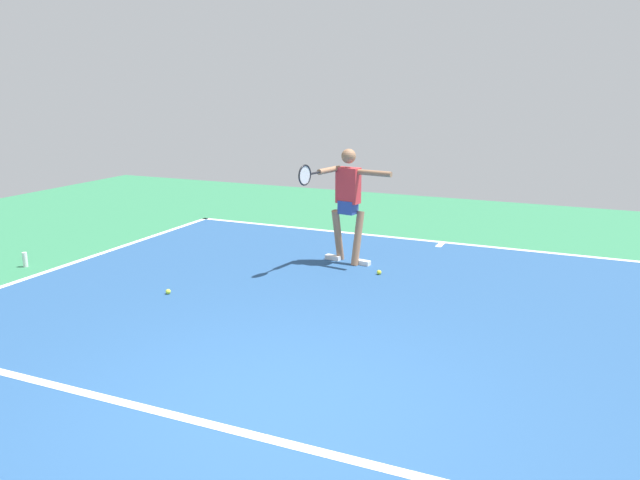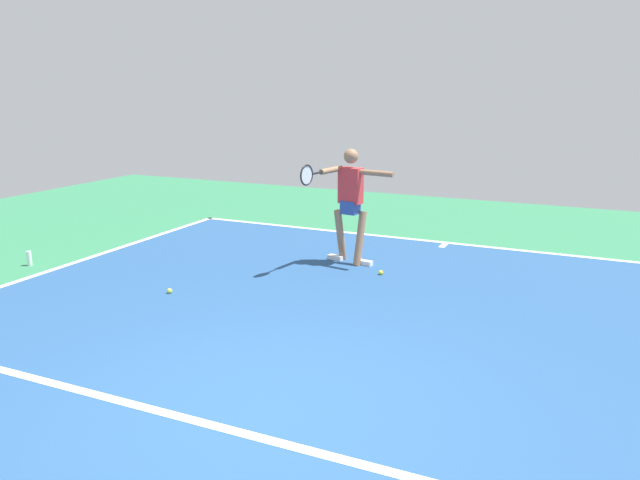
{
  "view_description": "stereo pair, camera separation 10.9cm",
  "coord_description": "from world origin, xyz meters",
  "px_view_note": "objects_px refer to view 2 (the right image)",
  "views": [
    {
      "loc": [
        -2.28,
        4.13,
        2.62
      ],
      "look_at": [
        0.52,
        -2.21,
        0.9
      ],
      "focal_mm": 35.25,
      "sensor_mm": 36.0,
      "label": 1
    },
    {
      "loc": [
        -2.38,
        4.08,
        2.62
      ],
      "look_at": [
        0.52,
        -2.21,
        0.9
      ],
      "focal_mm": 35.25,
      "sensor_mm": 36.0,
      "label": 2
    }
  ],
  "objects_px": {
    "tennis_player": "(350,199)",
    "water_bottle": "(29,258)",
    "tennis_ball_near_player": "(170,291)",
    "tennis_ball_by_baseline": "(381,273)"
  },
  "relations": [
    {
      "from": "tennis_player",
      "to": "tennis_ball_near_player",
      "type": "bearing_deg",
      "value": 64.91
    },
    {
      "from": "tennis_player",
      "to": "water_bottle",
      "type": "height_order",
      "value": "tennis_player"
    },
    {
      "from": "tennis_ball_by_baseline",
      "to": "water_bottle",
      "type": "height_order",
      "value": "water_bottle"
    },
    {
      "from": "tennis_ball_near_player",
      "to": "tennis_ball_by_baseline",
      "type": "bearing_deg",
      "value": -139.13
    },
    {
      "from": "tennis_ball_by_baseline",
      "to": "water_bottle",
      "type": "distance_m",
      "value": 5.21
    },
    {
      "from": "tennis_player",
      "to": "tennis_ball_near_player",
      "type": "relative_size",
      "value": 26.16
    },
    {
      "from": "tennis_player",
      "to": "water_bottle",
      "type": "relative_size",
      "value": 7.85
    },
    {
      "from": "tennis_ball_near_player",
      "to": "water_bottle",
      "type": "height_order",
      "value": "water_bottle"
    },
    {
      "from": "tennis_ball_by_baseline",
      "to": "tennis_ball_near_player",
      "type": "xyz_separation_m",
      "value": [
        2.21,
        1.91,
        0.0
      ]
    },
    {
      "from": "tennis_ball_by_baseline",
      "to": "water_bottle",
      "type": "bearing_deg",
      "value": 19.51
    }
  ]
}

